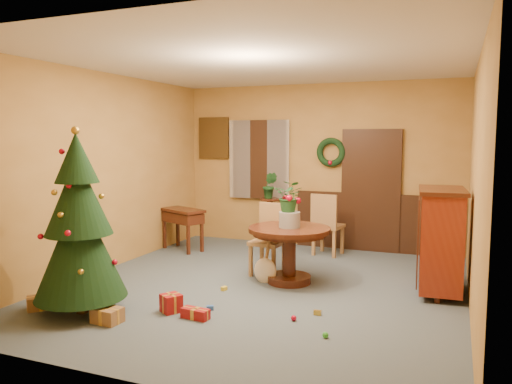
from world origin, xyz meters
The scene contains 21 objects.
room_envelope centered at (0.21, 2.70, 1.12)m, with size 5.50×5.50×5.50m.
dining_table centered at (0.25, 0.36, 0.53)m, with size 1.10×1.10×0.76m.
urn centered at (0.25, 0.36, 0.86)m, with size 0.28×0.28×0.21m, color slate.
centerpiece_plant centered at (0.25, 0.36, 1.18)m, with size 0.38×0.33×0.42m, color #1E4C23.
chair_near centered at (-0.14, 0.69, 0.54)m, with size 0.48×0.48×1.02m.
chair_far centered at (0.34, 2.07, 0.56)m, with size 0.51×0.51×1.04m.
guitar centered at (-0.05, 0.26, 0.38)m, with size 0.32×0.15×0.75m, color #F6EACD, non-canonical shape.
plant_stand centered at (-0.72, 2.23, 0.56)m, with size 0.35×0.35×0.89m.
stand_plant centered at (-0.72, 2.23, 1.12)m, with size 0.25×0.20×0.46m, color #19471E.
christmas_tree centered at (-1.53, -1.62, 0.99)m, with size 1.01×1.01×2.08m.
writing_desk centered at (-2.09, 1.55, 0.55)m, with size 0.91×0.69×0.73m.
sideboard centered at (2.15, 0.63, 0.71)m, with size 0.62×1.07×1.33m.
gift_a centered at (-1.07, -1.76, 0.08)m, with size 0.31×0.24×0.16m.
gift_b centered at (-0.62, -1.23, 0.10)m, with size 0.28×0.28×0.20m.
gift_c centered at (-2.06, -1.71, 0.08)m, with size 0.34×0.34×0.16m.
gift_d centered at (-0.27, -1.31, 0.06)m, with size 0.32×0.16×0.11m.
toy_a centered at (-0.24, -1.01, 0.03)m, with size 0.08×0.05×0.05m, color #2654A8.
toy_b centered at (1.17, -1.30, 0.03)m, with size 0.06×0.06×0.06m, color green.
toy_c centered at (-0.41, -0.29, 0.03)m, with size 0.08×0.05×0.05m, color gold.
toy_d centered at (0.75, -0.98, 0.03)m, with size 0.06×0.06×0.06m, color #B40C27.
toy_e centered at (0.94, -0.71, 0.03)m, with size 0.08×0.05×0.05m, color gold.
Camera 1 is at (2.30, -5.91, 1.95)m, focal length 35.00 mm.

